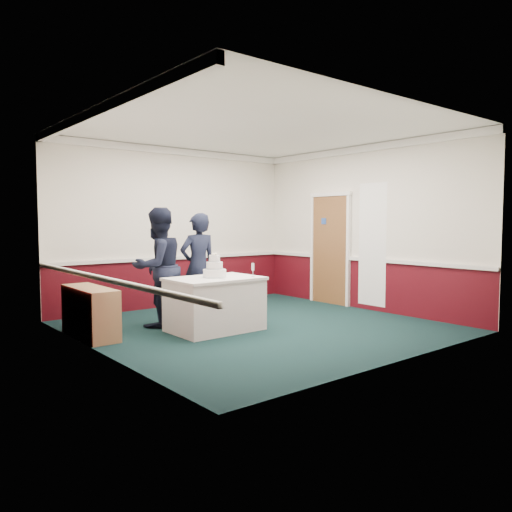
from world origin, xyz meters
TOP-DOWN VIEW (x-y plane):
  - ground at (0.00, 0.00)m, footprint 5.00×5.00m
  - room_shell at (0.08, 0.61)m, footprint 5.00×5.00m
  - sideboard at (-2.28, 0.95)m, footprint 0.41×1.20m
  - cake_table at (-0.68, 0.20)m, footprint 1.32×0.92m
  - wedding_cake at (-0.68, 0.20)m, footprint 0.35×0.35m
  - cake_knife at (-0.71, 0.00)m, footprint 0.04×0.22m
  - champagne_flute at (-0.18, -0.08)m, footprint 0.05×0.05m
  - person_man at (-1.19, 1.00)m, footprint 1.01×0.86m
  - person_woman at (-0.44, 1.04)m, footprint 0.67×0.47m

SIDE VIEW (x-z plane):
  - ground at x=0.00m, z-range 0.00..0.00m
  - sideboard at x=-2.28m, z-range 0.00..0.70m
  - cake_table at x=-0.68m, z-range 0.01..0.80m
  - cake_knife at x=-0.71m, z-range 0.79..0.79m
  - person_woman at x=-0.44m, z-range 0.00..1.75m
  - wedding_cake at x=-0.68m, z-range 0.72..1.08m
  - person_man at x=-1.19m, z-range 0.00..1.83m
  - champagne_flute at x=-0.18m, z-range 0.83..1.03m
  - room_shell at x=0.08m, z-range 0.47..3.47m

